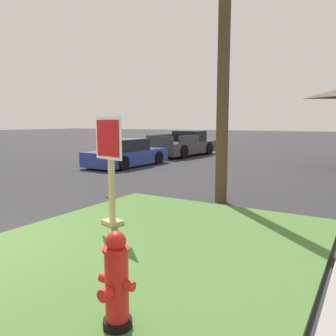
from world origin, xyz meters
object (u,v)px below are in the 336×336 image
stop_sign (111,173)px  parked_sedan_blue (126,154)px  fire_hydrant (117,283)px  pickup_truck_charcoal (184,145)px  manhole_cover (118,196)px

stop_sign → parked_sedan_blue: bearing=126.3°
fire_hydrant → stop_sign: size_ratio=0.46×
stop_sign → parked_sedan_blue: stop_sign is taller
fire_hydrant → parked_sedan_blue: size_ratio=0.22×
stop_sign → pickup_truck_charcoal: bearing=113.0°
stop_sign → parked_sedan_blue: (-5.55, 7.54, -0.53)m
stop_sign → fire_hydrant: bearing=-48.6°
manhole_cover → stop_sign: bearing=-53.1°
parked_sedan_blue → pickup_truck_charcoal: pickup_truck_charcoal is taller
stop_sign → pickup_truck_charcoal: (-5.61, 13.24, -0.45)m
manhole_cover → parked_sedan_blue: bearing=126.1°
manhole_cover → pickup_truck_charcoal: bearing=109.6°
fire_hydrant → manhole_cover: (-3.88, 4.74, -0.51)m
fire_hydrant → manhole_cover: fire_hydrant is taller
manhole_cover → pickup_truck_charcoal: (-3.89, 10.94, 0.61)m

